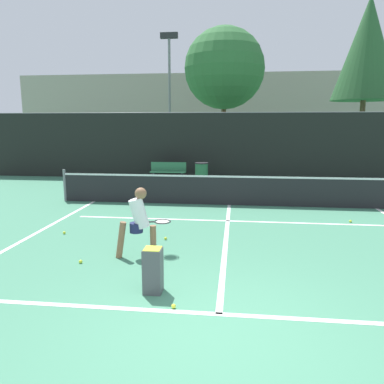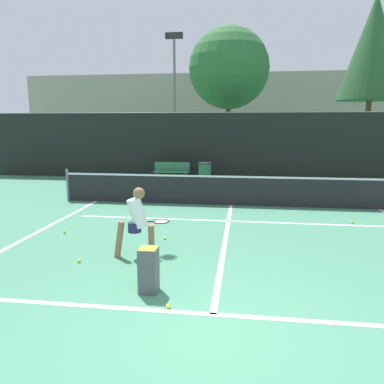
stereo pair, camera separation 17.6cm
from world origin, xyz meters
name	(u,v)px [view 1 (the left image)]	position (x,y,z in m)	size (l,w,h in m)	color
ground_plane	(217,333)	(0.00, 0.00, 0.00)	(100.00, 100.00, 0.00)	#427F60
court_baseline_near	(219,314)	(0.00, 0.47, 0.00)	(11.00, 0.10, 0.01)	white
court_service_line	(228,221)	(0.00, 5.49, 0.00)	(8.25, 0.10, 0.01)	white
court_center_mark	(226,238)	(0.00, 3.98, 0.00)	(0.10, 7.03, 0.01)	white
court_sideline_left	(40,231)	(-4.51, 3.98, 0.00)	(0.10, 8.03, 0.01)	white
net	(230,189)	(0.00, 7.50, 0.51)	(11.09, 0.09, 1.07)	slate
fence_back	(232,146)	(0.00, 13.08, 1.53)	(24.00, 0.06, 3.08)	black
player_practicing	(139,219)	(-1.65, 2.55, 0.76)	(1.07, 0.67, 1.38)	#8C6042
tennis_ball_scattered_0	(64,233)	(-3.81, 3.83, 0.03)	(0.07, 0.07, 0.07)	#D1E033
tennis_ball_scattered_1	(174,306)	(-0.64, 0.56, 0.03)	(0.07, 0.07, 0.07)	#D1E033
tennis_ball_scattered_2	(166,238)	(-1.35, 3.67, 0.03)	(0.07, 0.07, 0.07)	#D1E033
tennis_ball_scattered_3	(350,221)	(3.22, 5.72, 0.03)	(0.07, 0.07, 0.07)	#D1E033
tennis_ball_scattered_4	(81,262)	(-2.66, 2.07, 0.03)	(0.07, 0.07, 0.07)	#D1E033
ball_hopper	(153,269)	(-1.04, 1.04, 0.37)	(0.28, 0.28, 0.71)	#4C4C51
courtside_bench	(168,171)	(-2.83, 12.16, 0.47)	(1.60, 0.39, 0.86)	#33724C
trash_bin	(202,173)	(-1.30, 11.86, 0.45)	(0.59, 0.59, 0.90)	#28603D
parked_car	(227,160)	(-0.33, 16.49, 0.55)	(1.78, 4.35, 1.31)	maroon
floodlight_mast	(170,81)	(-4.11, 19.94, 5.20)	(1.10, 0.24, 8.13)	slate
tree_west	(224,69)	(-0.56, 17.15, 5.53)	(4.40, 4.40, 7.74)	brown
tree_mid	(367,49)	(6.86, 17.14, 6.41)	(3.40, 3.40, 9.08)	brown
building_far	(235,115)	(0.00, 27.57, 3.26)	(36.00, 2.40, 6.53)	gray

